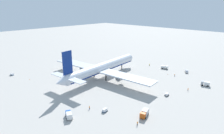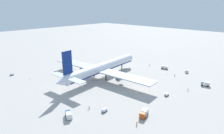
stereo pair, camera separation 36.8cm
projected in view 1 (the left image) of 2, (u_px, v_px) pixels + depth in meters
ground_plane at (103, 77)px, 126.70m from camera, size 600.00×600.00×0.00m
airliner at (101, 68)px, 123.69m from camera, size 71.08×76.18×22.43m
service_truck_0 at (165, 67)px, 143.56m from camera, size 3.38×5.17×2.40m
service_truck_1 at (144, 113)px, 81.57m from camera, size 6.01×3.66×2.71m
service_truck_2 at (205, 83)px, 112.87m from camera, size 3.55×5.11×2.63m
service_truck_3 at (69, 115)px, 80.35m from camera, size 4.08×5.46×2.71m
service_van at (187, 71)px, 135.54m from camera, size 4.90×3.79×1.97m
baggage_cart_0 at (105, 110)px, 85.37m from camera, size 3.27×1.66×1.50m
baggage_cart_1 at (167, 94)px, 100.65m from camera, size 3.05×1.59×1.36m
baggage_cart_2 at (12, 74)px, 130.04m from camera, size 2.33×2.90×1.37m
ground_worker_0 at (175, 75)px, 128.61m from camera, size 0.56×0.56×1.62m
ground_worker_1 at (89, 108)px, 87.35m from camera, size 0.52×0.52×1.67m
ground_worker_2 at (150, 65)px, 151.06m from camera, size 0.56×0.56×1.72m
ground_worker_3 at (137, 123)px, 75.71m from camera, size 0.48×0.48×1.64m
ground_worker_5 at (188, 89)px, 106.35m from camera, size 0.44×0.44×1.63m
traffic_cone_0 at (168, 74)px, 131.45m from camera, size 0.36×0.36×0.55m
traffic_cone_1 at (29, 79)px, 122.70m from camera, size 0.36×0.36×0.55m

